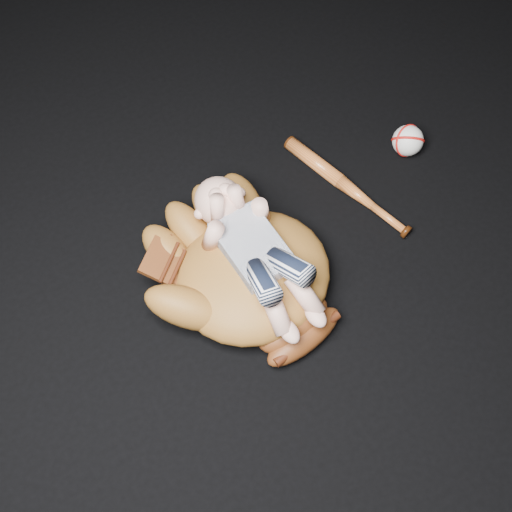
# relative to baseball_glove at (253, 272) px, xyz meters

# --- Properties ---
(baseball_glove) EXTENTS (0.48, 0.53, 0.15)m
(baseball_glove) POSITION_rel_baseball_glove_xyz_m (0.00, 0.00, 0.00)
(baseball_glove) COLOR brown
(baseball_glove) RESTS_ON ground
(newborn_baby) EXTENTS (0.20, 0.41, 0.16)m
(newborn_baby) POSITION_rel_baseball_glove_xyz_m (0.02, -0.00, 0.06)
(newborn_baby) COLOR #E1A691
(newborn_baby) RESTS_ON baseball_glove
(baseball_bat) EXTENTS (0.11, 0.38, 0.04)m
(baseball_bat) POSITION_rel_baseball_glove_xyz_m (0.34, 0.10, -0.06)
(baseball_bat) COLOR #B25722
(baseball_bat) RESTS_ON ground
(baseball) EXTENTS (0.10, 0.10, 0.08)m
(baseball) POSITION_rel_baseball_glove_xyz_m (0.54, 0.11, -0.04)
(baseball) COLOR silver
(baseball) RESTS_ON ground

